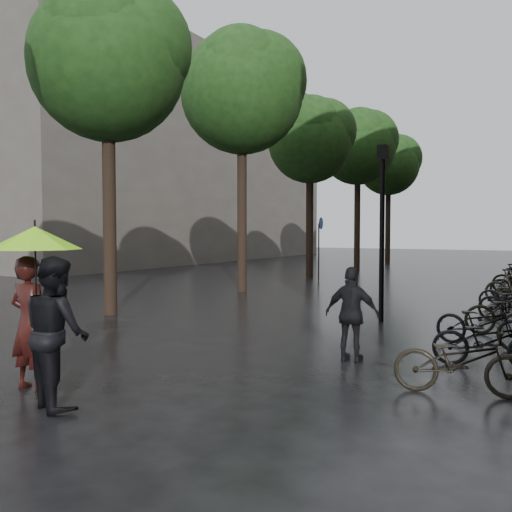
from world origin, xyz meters
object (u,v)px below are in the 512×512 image
Objects in this scene: person_black at (56,332)px; pedestrian_walking at (352,314)px; lamp_post at (382,215)px; person_burgundy at (30,323)px.

person_black is 1.18× the size of pedestrian_walking.
pedestrian_walking is at bearing -98.99° from person_black.
pedestrian_walking is 0.38× the size of lamp_post.
pedestrian_walking is (3.13, 3.55, -0.12)m from person_burgundy.
lamp_post is (2.44, 7.47, 1.56)m from person_burgundy.
person_burgundy is 0.98× the size of person_black.
lamp_post is at bearing -112.03° from person_burgundy.
person_black is 0.44× the size of lamp_post.
person_burgundy is 0.44× the size of lamp_post.
person_burgundy is 8.01m from lamp_post.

